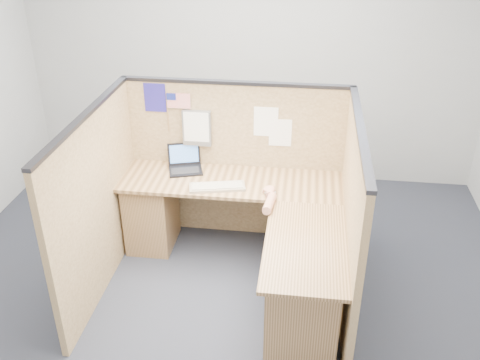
# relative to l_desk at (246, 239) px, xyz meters

# --- Properties ---
(floor) EXTENTS (5.00, 5.00, 0.00)m
(floor) POSITION_rel_l_desk_xyz_m (-0.18, -0.29, -0.39)
(floor) COLOR #222430
(floor) RESTS_ON ground
(wall_back) EXTENTS (5.00, 0.00, 5.00)m
(wall_back) POSITION_rel_l_desk_xyz_m (-0.18, 1.96, 1.01)
(wall_back) COLOR #ADB0B3
(wall_back) RESTS_ON floor
(cubicle_partitions) EXTENTS (2.06, 1.83, 1.53)m
(cubicle_partitions) POSITION_rel_l_desk_xyz_m (-0.18, 0.14, 0.38)
(cubicle_partitions) COLOR brown
(cubicle_partitions) RESTS_ON floor
(l_desk) EXTENTS (1.95, 1.75, 0.73)m
(l_desk) POSITION_rel_l_desk_xyz_m (0.00, 0.00, 0.00)
(l_desk) COLOR brown
(l_desk) RESTS_ON floor
(laptop) EXTENTS (0.35, 0.36, 0.21)m
(laptop) POSITION_rel_l_desk_xyz_m (-0.62, 0.56, 0.39)
(laptop) COLOR black
(laptop) RESTS_ON l_desk
(keyboard) EXTENTS (0.50, 0.26, 0.03)m
(keyboard) POSITION_rel_l_desk_xyz_m (-0.28, 0.24, 0.35)
(keyboard) COLOR gray
(keyboard) RESTS_ON l_desk
(mouse) EXTENTS (0.12, 0.08, 0.05)m
(mouse) POSITION_rel_l_desk_xyz_m (0.17, 0.19, 0.36)
(mouse) COLOR silver
(mouse) RESTS_ON l_desk
(hand_forearm) EXTENTS (0.11, 0.39, 0.08)m
(hand_forearm) POSITION_rel_l_desk_xyz_m (0.18, 0.05, 0.38)
(hand_forearm) COLOR tan
(hand_forearm) RESTS_ON l_desk
(blue_poster) EXTENTS (0.20, 0.01, 0.26)m
(blue_poster) POSITION_rel_l_desk_xyz_m (-0.91, 0.68, 0.96)
(blue_poster) COLOR navy
(blue_poster) RESTS_ON cubicle_partitions
(american_flag) EXTENTS (0.22, 0.01, 0.37)m
(american_flag) POSITION_rel_l_desk_xyz_m (-0.72, 0.67, 0.93)
(american_flag) COLOR olive
(american_flag) RESTS_ON cubicle_partitions
(file_holder) EXTENTS (0.26, 0.05, 0.33)m
(file_holder) POSITION_rel_l_desk_xyz_m (-0.53, 0.66, 0.70)
(file_holder) COLOR slate
(file_holder) RESTS_ON cubicle_partitions
(paper_left) EXTENTS (0.21, 0.01, 0.27)m
(paper_left) POSITION_rel_l_desk_xyz_m (0.09, 0.68, 0.79)
(paper_left) COLOR white
(paper_left) RESTS_ON cubicle_partitions
(paper_right) EXTENTS (0.20, 0.01, 0.25)m
(paper_right) POSITION_rel_l_desk_xyz_m (0.22, 0.68, 0.69)
(paper_right) COLOR white
(paper_right) RESTS_ON cubicle_partitions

